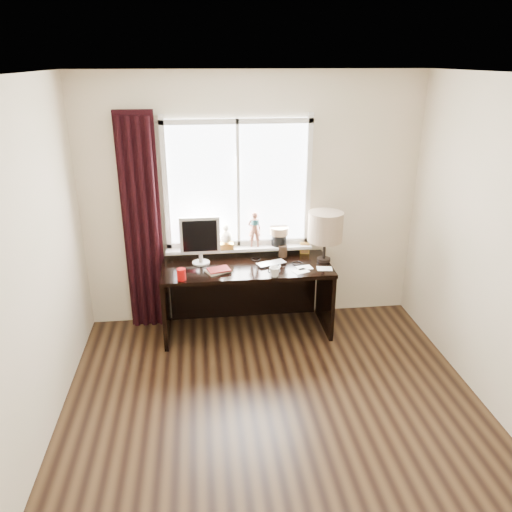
{
  "coord_description": "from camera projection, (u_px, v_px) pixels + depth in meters",
  "views": [
    {
      "loc": [
        -0.55,
        -2.98,
        2.7
      ],
      "look_at": [
        -0.05,
        1.25,
        1.0
      ],
      "focal_mm": 35.0,
      "sensor_mm": 36.0,
      "label": 1
    }
  ],
  "objects": [
    {
      "name": "monitor",
      "position": [
        200.0,
        238.0,
        4.97
      ],
      "size": [
        0.4,
        0.18,
        0.49
      ],
      "color": "beige",
      "rests_on": "desk"
    },
    {
      "name": "red_cup",
      "position": [
        181.0,
        274.0,
        4.67
      ],
      "size": [
        0.08,
        0.08,
        0.11
      ],
      "primitive_type": "cylinder",
      "color": "#9E0807",
      "rests_on": "desk"
    },
    {
      "name": "notebook_stack",
      "position": [
        218.0,
        270.0,
        4.87
      ],
      "size": [
        0.27,
        0.24,
        0.03
      ],
      "color": "beige",
      "rests_on": "desk"
    },
    {
      "name": "ceiling",
      "position": [
        290.0,
        76.0,
        2.84
      ],
      "size": [
        3.5,
        4.0,
        0.0
      ],
      "primitive_type": "cube",
      "color": "white",
      "rests_on": "wall_back"
    },
    {
      "name": "table_lamp",
      "position": [
        325.0,
        227.0,
        5.0
      ],
      "size": [
        0.35,
        0.35,
        0.52
      ],
      "color": "black",
      "rests_on": "desk"
    },
    {
      "name": "curtain",
      "position": [
        142.0,
        226.0,
        5.03
      ],
      "size": [
        0.38,
        0.09,
        2.25
      ],
      "color": "black",
      "rests_on": "floor"
    },
    {
      "name": "laptop",
      "position": [
        271.0,
        263.0,
        5.04
      ],
      "size": [
        0.34,
        0.28,
        0.02
      ],
      "primitive_type": "imported",
      "rotation": [
        0.0,
        0.0,
        0.34
      ],
      "color": "silver",
      "rests_on": "desk"
    },
    {
      "name": "icon_frame",
      "position": [
        305.0,
        248.0,
        5.29
      ],
      "size": [
        0.1,
        0.04,
        0.13
      ],
      "color": "gold",
      "rests_on": "desk"
    },
    {
      "name": "desk",
      "position": [
        246.0,
        283.0,
        5.2
      ],
      "size": [
        1.7,
        0.7,
        0.75
      ],
      "color": "black",
      "rests_on": "floor"
    },
    {
      "name": "desk_cables",
      "position": [
        277.0,
        265.0,
        5.01
      ],
      "size": [
        0.53,
        0.47,
        0.01
      ],
      "color": "black",
      "rests_on": "desk"
    },
    {
      "name": "floor",
      "position": [
        282.0,
        437.0,
        3.81
      ],
      "size": [
        3.5,
        4.0,
        0.0
      ],
      "primitive_type": "cube",
      "color": "#412B17",
      "rests_on": "ground"
    },
    {
      "name": "wall_left",
      "position": [
        11.0,
        296.0,
        3.14
      ],
      "size": [
        0.0,
        4.0,
        2.6
      ],
      "primitive_type": "cube",
      "rotation": [
        1.57,
        0.0,
        1.57
      ],
      "color": "beige",
      "rests_on": "ground"
    },
    {
      "name": "brush_holder",
      "position": [
        283.0,
        251.0,
        5.22
      ],
      "size": [
        0.09,
        0.09,
        0.25
      ],
      "color": "black",
      "rests_on": "desk"
    },
    {
      "name": "loose_papers",
      "position": [
        310.0,
        269.0,
        4.93
      ],
      "size": [
        0.42,
        0.23,
        0.0
      ],
      "color": "white",
      "rests_on": "desk"
    },
    {
      "name": "window",
      "position": [
        239.0,
        203.0,
        5.11
      ],
      "size": [
        1.52,
        0.2,
        1.4
      ],
      "color": "white",
      "rests_on": "ground"
    },
    {
      "name": "wall_back",
      "position": [
        252.0,
        202.0,
        5.17
      ],
      "size": [
        3.5,
        0.0,
        2.6
      ],
      "primitive_type": "cube",
      "rotation": [
        1.57,
        0.0,
        0.0
      ],
      "color": "beige",
      "rests_on": "ground"
    },
    {
      "name": "mug",
      "position": [
        275.0,
        271.0,
        4.75
      ],
      "size": [
        0.14,
        0.14,
        0.1
      ],
      "primitive_type": "imported",
      "rotation": [
        0.0,
        0.0,
        0.79
      ],
      "color": "white",
      "rests_on": "desk"
    }
  ]
}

